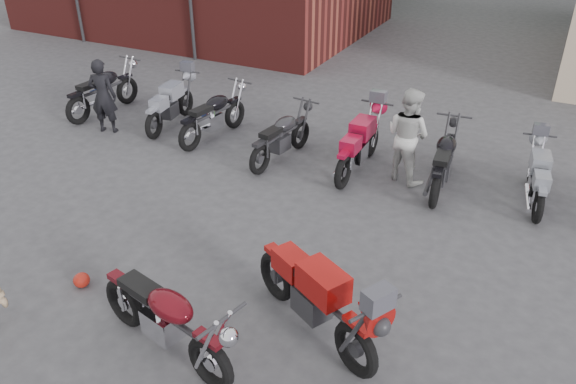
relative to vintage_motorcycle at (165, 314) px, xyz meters
The scene contains 13 objects.
ground 0.73m from the vintage_motorcycle, 106.63° to the left, with size 90.00×90.00×0.00m, color #38383B.
vintage_motorcycle is the anchor object (origin of this frame).
sportbike 1.80m from the vintage_motorcycle, 38.05° to the left, with size 2.24×0.74×1.30m, color #A2100D, non-canonical shape.
helmet 2.02m from the vintage_motorcycle, 165.79° to the left, with size 0.23×0.23×0.21m, color #A21C11.
person_dark 7.21m from the vintage_motorcycle, 138.04° to the left, with size 0.60×0.39×1.65m, color black.
person_light 5.77m from the vintage_motorcycle, 77.83° to the left, with size 0.87×0.68×1.79m, color #BABBB6.
row_bike_0 8.36m from the vintage_motorcycle, 137.49° to the left, with size 2.13×0.70×1.24m, color black, non-canonical shape.
row_bike_1 7.14m from the vintage_motorcycle, 126.70° to the left, with size 1.97×0.65×1.14m, color gray, non-canonical shape.
row_bike_2 6.34m from the vintage_motorcycle, 118.26° to the left, with size 2.03×0.67×1.18m, color black, non-canonical shape.
row_bike_3 5.44m from the vintage_motorcycle, 102.86° to the left, with size 1.93×0.64×1.12m, color #262528, non-canonical shape.
row_bike_4 5.57m from the vintage_motorcycle, 86.69° to the left, with size 2.09×0.69×1.21m, color #A50D2F, non-canonical shape.
row_bike_5 5.95m from the vintage_motorcycle, 71.19° to the left, with size 2.06×0.68×1.19m, color black, non-canonical shape.
row_bike_6 6.80m from the vintage_motorcycle, 58.89° to the left, with size 1.82×0.60×1.05m, color gray, non-canonical shape.
Camera 1 is at (3.60, -4.10, 5.10)m, focal length 35.00 mm.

